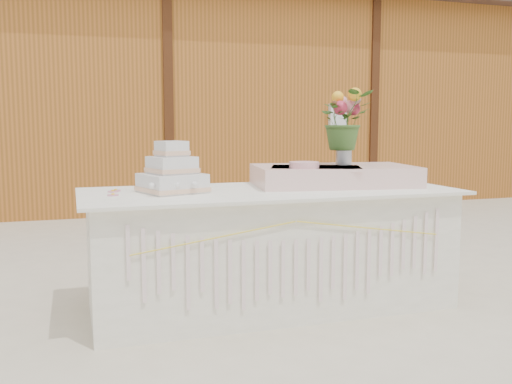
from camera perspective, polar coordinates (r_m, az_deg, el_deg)
ground at (r=3.85m, az=1.40°, el=-11.22°), size 80.00×80.00×0.00m
barn at (r=9.54m, az=-10.79°, el=9.63°), size 12.60×4.60×3.30m
cake_table at (r=3.74m, az=1.44°, el=-5.60°), size 2.40×1.00×0.77m
wedding_cake at (r=3.56m, az=-8.40°, el=1.69°), size 0.44×0.44×0.32m
pink_cake_stand at (r=3.72m, az=4.84°, el=1.82°), size 0.25×0.25×0.18m
satin_runner at (r=3.98m, az=7.76°, el=1.65°), size 1.15×0.77×0.14m
flower_vase at (r=4.07m, az=8.76°, el=3.79°), size 0.11×0.11×0.15m
bouquet at (r=4.06m, az=8.83°, el=7.80°), size 0.38×0.33×0.42m
loose_flowers at (r=3.57m, az=-14.21°, el=-0.05°), size 0.17×0.33×0.02m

